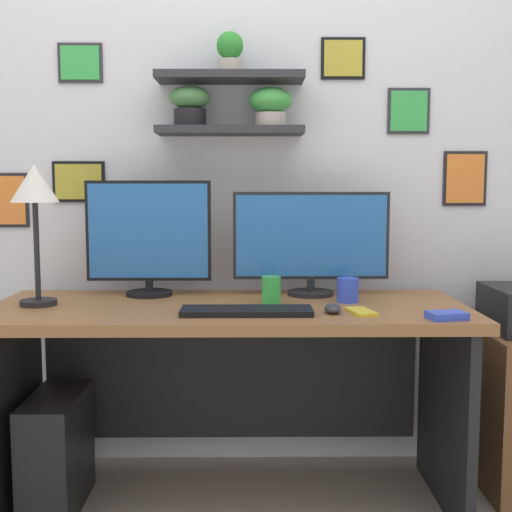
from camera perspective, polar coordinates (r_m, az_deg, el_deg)
The scene contains 13 objects.
ground_plane at distance 2.62m, azimuth -2.33°, elevation -20.62°, with size 8.00×8.00×0.00m, color gray.
back_wall_assembly at distance 2.78m, azimuth -2.16°, elevation 9.79°, with size 4.40×0.24×2.70m.
desk at distance 2.48m, azimuth -2.34°, elevation -8.73°, with size 1.71×0.68×0.75m.
monitor_left at distance 2.59m, azimuth -9.28°, elevation 1.64°, with size 0.48×0.18×0.45m.
monitor_right at distance 2.57m, azimuth 4.78°, elevation 1.32°, with size 0.61×0.18×0.40m.
keyboard at distance 2.21m, azimuth -0.82°, elevation -4.78°, with size 0.44×0.14×0.02m, color black.
computer_mouse at distance 2.24m, azimuth 6.66°, elevation -4.55°, with size 0.06×0.09×0.03m, color #2D2D33.
desk_lamp at distance 2.46m, azimuth -18.59°, elevation 5.03°, with size 0.17×0.17×0.50m.
cell_phone at distance 2.25m, azimuth 9.08°, elevation -4.77°, with size 0.07×0.14×0.01m, color yellow.
coffee_mug at distance 2.45m, azimuth 7.94°, elevation -2.94°, with size 0.08×0.08×0.09m, color blue.
pen_cup at distance 2.40m, azimuth 1.32°, elevation -2.96°, with size 0.07×0.07×0.10m, color green.
scissors_tray at distance 2.21m, azimuth 16.20°, elevation -4.96°, with size 0.12×0.08×0.02m, color blue.
computer_tower_left at distance 2.61m, azimuth -16.88°, elevation -15.92°, with size 0.18×0.40×0.42m, color black.
Camera 1 is at (0.08, -2.34, 1.18)m, focal length 46.18 mm.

